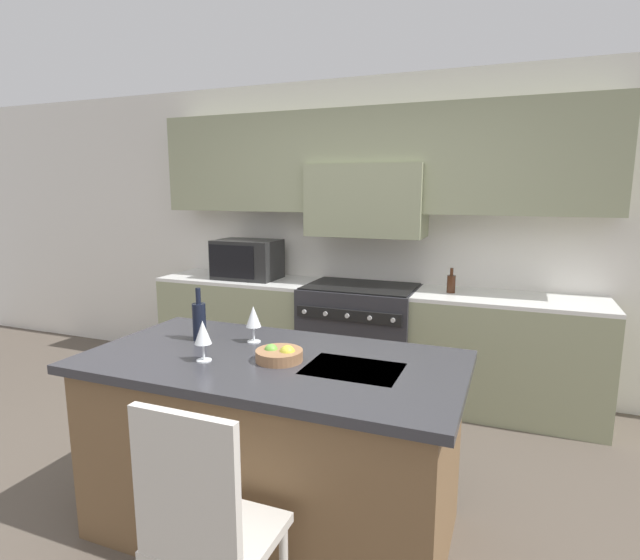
{
  "coord_description": "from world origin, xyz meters",
  "views": [
    {
      "loc": [
        1.21,
        -2.1,
        1.74
      ],
      "look_at": [
        0.06,
        0.79,
        1.18
      ],
      "focal_mm": 28.0,
      "sensor_mm": 36.0,
      "label": 1
    }
  ],
  "objects_px": {
    "microwave": "(247,259)",
    "island_chair": "(205,526)",
    "wine_bottle": "(199,320)",
    "wine_glass_far": "(253,318)",
    "oil_bottle_on_counter": "(451,283)",
    "fruit_bowl": "(280,355)",
    "wine_glass_near": "(203,334)",
    "range_stove": "(360,339)"
  },
  "relations": [
    {
      "from": "range_stove",
      "to": "island_chair",
      "type": "bearing_deg",
      "value": -84.51
    },
    {
      "from": "fruit_bowl",
      "to": "range_stove",
      "type": "bearing_deg",
      "value": 95.27
    },
    {
      "from": "wine_bottle",
      "to": "oil_bottle_on_counter",
      "type": "distance_m",
      "value": 2.13
    },
    {
      "from": "wine_glass_near",
      "to": "wine_glass_far",
      "type": "relative_size",
      "value": 1.0
    },
    {
      "from": "island_chair",
      "to": "wine_glass_near",
      "type": "relative_size",
      "value": 5.2
    },
    {
      "from": "island_chair",
      "to": "wine_glass_near",
      "type": "distance_m",
      "value": 0.89
    },
    {
      "from": "wine_glass_far",
      "to": "range_stove",
      "type": "bearing_deg",
      "value": 87.16
    },
    {
      "from": "wine_glass_near",
      "to": "fruit_bowl",
      "type": "xyz_separation_m",
      "value": [
        0.34,
        0.14,
        -0.11
      ]
    },
    {
      "from": "island_chair",
      "to": "wine_bottle",
      "type": "bearing_deg",
      "value": 125.07
    },
    {
      "from": "microwave",
      "to": "wine_bottle",
      "type": "height_order",
      "value": "microwave"
    },
    {
      "from": "wine_glass_far",
      "to": "fruit_bowl",
      "type": "relative_size",
      "value": 0.88
    },
    {
      "from": "microwave",
      "to": "wine_glass_far",
      "type": "height_order",
      "value": "microwave"
    },
    {
      "from": "wine_glass_near",
      "to": "wine_bottle",
      "type": "bearing_deg",
      "value": 127.9
    },
    {
      "from": "wine_glass_near",
      "to": "oil_bottle_on_counter",
      "type": "xyz_separation_m",
      "value": [
        0.9,
        2.09,
        -0.06
      ]
    },
    {
      "from": "wine_glass_near",
      "to": "wine_glass_far",
      "type": "height_order",
      "value": "same"
    },
    {
      "from": "oil_bottle_on_counter",
      "to": "fruit_bowl",
      "type": "bearing_deg",
      "value": -106.11
    },
    {
      "from": "island_chair",
      "to": "wine_glass_far",
      "type": "bearing_deg",
      "value": 109.19
    },
    {
      "from": "wine_glass_near",
      "to": "wine_glass_far",
      "type": "bearing_deg",
      "value": 77.82
    },
    {
      "from": "range_stove",
      "to": "oil_bottle_on_counter",
      "type": "xyz_separation_m",
      "value": [
        0.74,
        0.04,
        0.53
      ]
    },
    {
      "from": "wine_bottle",
      "to": "oil_bottle_on_counter",
      "type": "height_order",
      "value": "wine_bottle"
    },
    {
      "from": "wine_glass_far",
      "to": "wine_glass_near",
      "type": "bearing_deg",
      "value": -102.18
    },
    {
      "from": "range_stove",
      "to": "island_chair",
      "type": "height_order",
      "value": "island_chair"
    },
    {
      "from": "wine_bottle",
      "to": "fruit_bowl",
      "type": "relative_size",
      "value": 1.27
    },
    {
      "from": "island_chair",
      "to": "oil_bottle_on_counter",
      "type": "height_order",
      "value": "oil_bottle_on_counter"
    },
    {
      "from": "island_chair",
      "to": "oil_bottle_on_counter",
      "type": "relative_size",
      "value": 5.24
    },
    {
      "from": "range_stove",
      "to": "oil_bottle_on_counter",
      "type": "bearing_deg",
      "value": 3.02
    },
    {
      "from": "wine_bottle",
      "to": "wine_glass_far",
      "type": "height_order",
      "value": "wine_bottle"
    },
    {
      "from": "oil_bottle_on_counter",
      "to": "island_chair",
      "type": "bearing_deg",
      "value": -100.09
    },
    {
      "from": "island_chair",
      "to": "range_stove",
      "type": "bearing_deg",
      "value": 95.49
    },
    {
      "from": "wine_glass_near",
      "to": "oil_bottle_on_counter",
      "type": "distance_m",
      "value": 2.28
    },
    {
      "from": "wine_bottle",
      "to": "oil_bottle_on_counter",
      "type": "relative_size",
      "value": 1.46
    },
    {
      "from": "range_stove",
      "to": "microwave",
      "type": "height_order",
      "value": "microwave"
    },
    {
      "from": "range_stove",
      "to": "wine_glass_near",
      "type": "distance_m",
      "value": 2.14
    },
    {
      "from": "oil_bottle_on_counter",
      "to": "wine_bottle",
      "type": "bearing_deg",
      "value": -121.84
    },
    {
      "from": "wine_glass_near",
      "to": "fruit_bowl",
      "type": "bearing_deg",
      "value": 22.27
    },
    {
      "from": "microwave",
      "to": "wine_glass_far",
      "type": "xyz_separation_m",
      "value": [
        1.02,
        -1.72,
        -0.05
      ]
    },
    {
      "from": "wine_bottle",
      "to": "wine_glass_near",
      "type": "bearing_deg",
      "value": -52.1
    },
    {
      "from": "wine_glass_far",
      "to": "fruit_bowl",
      "type": "distance_m",
      "value": 0.36
    },
    {
      "from": "island_chair",
      "to": "wine_bottle",
      "type": "height_order",
      "value": "wine_bottle"
    },
    {
      "from": "range_stove",
      "to": "wine_glass_near",
      "type": "xyz_separation_m",
      "value": [
        -0.16,
        -2.05,
        0.59
      ]
    },
    {
      "from": "microwave",
      "to": "island_chair",
      "type": "relative_size",
      "value": 0.55
    },
    {
      "from": "wine_bottle",
      "to": "fruit_bowl",
      "type": "bearing_deg",
      "value": -14.6
    }
  ]
}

